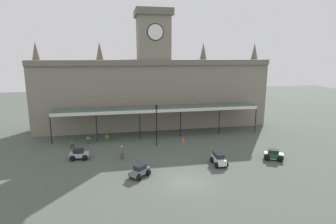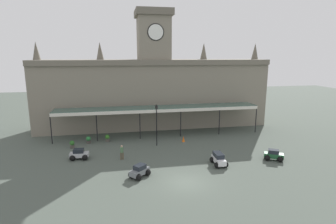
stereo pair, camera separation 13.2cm
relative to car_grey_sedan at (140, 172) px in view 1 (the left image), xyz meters
The scene contains 13 objects.
ground_plane 4.53m from the car_grey_sedan, 26.59° to the right, with size 140.00×140.00×0.00m, color #475148.
station_building 19.80m from the car_grey_sedan, 77.76° to the left, with size 36.23×5.90×18.18m.
entrance_canopy 14.40m from the car_grey_sedan, 73.25° to the left, with size 29.20×3.26×4.16m.
car_grey_sedan is the anchor object (origin of this frame).
car_silver_sedan 8.53m from the car_grey_sedan, 137.35° to the left, with size 2.09×1.59×1.19m.
car_white_estate 8.62m from the car_grey_sedan, ahead, with size 1.59×2.28×1.27m.
car_green_sedan 15.12m from the car_grey_sedan, ahead, with size 2.25×2.06×1.19m.
pedestrian_beside_cars 5.04m from the car_grey_sedan, 108.13° to the left, with size 0.39×0.34×1.67m.
victorian_lamppost 9.64m from the car_grey_sedan, 71.27° to the left, with size 0.30×0.30×5.41m.
traffic_cone 11.80m from the car_grey_sedan, 55.13° to the left, with size 0.40×0.40×0.74m, color orange.
planter_by_canopy 12.11m from the car_grey_sedan, 106.06° to the left, with size 0.60×0.60×0.96m.
planter_near_kerb 12.70m from the car_grey_sedan, 117.11° to the left, with size 0.60×0.60×0.96m.
planter_forecourt_centre 12.41m from the car_grey_sedan, 127.96° to the left, with size 0.60×0.60×0.96m.
Camera 1 is at (-6.02, -22.34, 11.47)m, focal length 29.01 mm.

